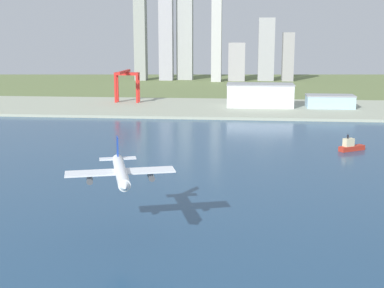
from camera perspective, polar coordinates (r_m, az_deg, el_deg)
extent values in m
plane|color=#637443|center=(340.53, 0.86, -0.51)|extent=(2400.00, 2400.00, 0.00)
cube|color=navy|center=(282.36, -0.19, -3.02)|extent=(840.00, 360.00, 0.15)
cube|color=#9FA58F|center=(527.25, 2.64, 3.90)|extent=(840.00, 140.00, 2.50)
cylinder|color=white|center=(184.57, -7.66, -2.93)|extent=(14.49, 36.25, 3.97)
cone|color=white|center=(165.37, -7.22, -4.62)|extent=(4.88, 5.27, 3.77)
cube|color=white|center=(186.49, -7.69, -2.97)|extent=(38.54, 18.75, 0.50)
cube|color=#193899|center=(199.63, -8.00, -0.55)|extent=(1.76, 4.36, 9.52)
cube|color=white|center=(200.40, -7.97, -1.55)|extent=(14.20, 7.83, 0.36)
cylinder|color=#4C4F54|center=(186.87, -4.41, -3.56)|extent=(3.58, 5.55, 2.18)
cylinder|color=#4C4F54|center=(185.70, -10.92, -3.83)|extent=(3.58, 5.55, 2.18)
cube|color=#B22D1E|center=(348.85, 16.77, -0.43)|extent=(17.64, 13.63, 3.10)
cube|color=beige|center=(346.08, 16.46, 0.17)|extent=(7.56, 6.79, 4.98)
cylinder|color=black|center=(344.78, 16.38, 0.77)|extent=(1.12, 1.12, 2.48)
cube|color=red|center=(562.88, -8.20, 5.87)|extent=(2.20, 2.20, 28.48)
cube|color=red|center=(557.83, -5.91, 5.87)|extent=(2.20, 2.20, 28.48)
cube|color=red|center=(570.61, -8.01, 5.95)|extent=(2.20, 2.20, 28.48)
cube|color=red|center=(565.63, -5.75, 5.95)|extent=(2.20, 2.20, 28.48)
cube|color=red|center=(562.84, -7.01, 7.49)|extent=(25.27, 10.00, 2.80)
cube|color=red|center=(551.12, -7.29, 7.70)|extent=(2.60, 47.42, 2.60)
cube|color=silver|center=(529.98, 7.31, 5.16)|extent=(64.12, 31.07, 21.47)
cube|color=gray|center=(528.87, 7.34, 6.39)|extent=(65.41, 31.69, 1.20)
cube|color=#99BCD1|center=(534.20, 14.58, 4.40)|extent=(45.20, 23.20, 11.43)
cube|color=gray|center=(533.49, 14.62, 5.07)|extent=(46.11, 23.66, 1.20)
cube|color=gray|center=(879.16, -5.56, 11.82)|extent=(18.48, 21.24, 152.97)
cube|color=#9D9CA6|center=(874.80, -2.80, 11.57)|extent=(22.01, 17.00, 144.22)
cube|color=#9C9F9F|center=(887.16, -0.77, 11.94)|extent=(25.68, 20.87, 155.42)
cube|color=#B4B5B5|center=(851.50, 2.66, 11.64)|extent=(15.47, 22.20, 146.28)
cube|color=#9D9B9F|center=(864.81, 4.82, 8.78)|extent=(26.42, 20.36, 60.77)
cube|color=#9A9BA0|center=(875.38, 7.97, 10.01)|extent=(25.52, 21.55, 99.55)
cube|color=gray|center=(877.03, 10.25, 9.20)|extent=(17.83, 26.93, 76.70)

